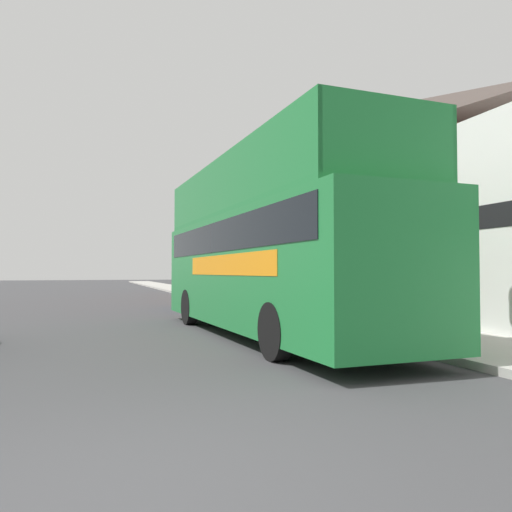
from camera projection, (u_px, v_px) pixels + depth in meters
ground_plane at (93, 305)px, 23.37m from camera, size 144.00×144.00×0.00m
sidewalk at (254, 304)px, 22.75m from camera, size 2.88×108.00×0.14m
brick_terrace_rear at (311, 209)px, 27.52m from camera, size 6.00×22.88×9.96m
tour_bus at (265, 259)px, 12.07m from camera, size 2.93×10.69×4.19m
parked_car_ahead_of_bus at (205, 293)px, 20.71m from camera, size 1.85×4.38×1.33m
pedestrian_second at (419, 293)px, 10.21m from camera, size 0.42×0.23×1.60m
pedestrian_third at (351, 288)px, 13.29m from camera, size 0.42×0.23×1.61m
lamp_post_nearest at (417, 190)px, 9.94m from camera, size 0.35×0.35×4.36m
lamp_post_second at (282, 222)px, 16.81m from camera, size 0.35×0.35×4.45m
litter_bin at (428, 311)px, 10.95m from camera, size 0.48×0.48×1.03m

